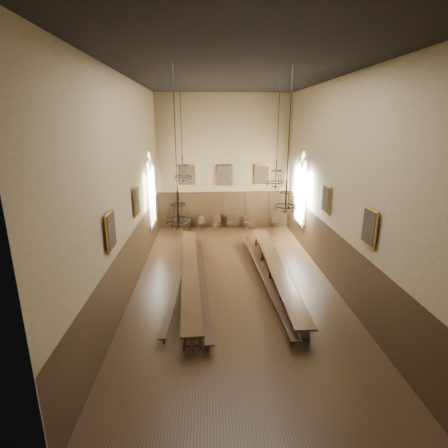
{
  "coord_description": "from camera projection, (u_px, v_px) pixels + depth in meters",
  "views": [
    {
      "loc": [
        -1.18,
        -14.69,
        7.17
      ],
      "look_at": [
        -0.37,
        1.5,
        2.42
      ],
      "focal_mm": 28.0,
      "sensor_mm": 36.0,
      "label": 1
    }
  ],
  "objects": [
    {
      "name": "floor",
      "position": [
        234.0,
        283.0,
        16.16
      ],
      "size": [
        9.0,
        18.0,
        0.02
      ],
      "primitive_type": "cube",
      "color": "black",
      "rests_on": "ground"
    },
    {
      "name": "ceiling",
      "position": [
        235.0,
        73.0,
        13.62
      ],
      "size": [
        9.0,
        18.0,
        0.02
      ],
      "primitive_type": "cube",
      "color": "black",
      "rests_on": "ground"
    },
    {
      "name": "wall_back",
      "position": [
        224.0,
        163.0,
        23.52
      ],
      "size": [
        9.0,
        0.02,
        9.0
      ],
      "primitive_type": "cube",
      "color": "#746547",
      "rests_on": "ground"
    },
    {
      "name": "wall_front",
      "position": [
        274.0,
        277.0,
        6.25
      ],
      "size": [
        9.0,
        0.02,
        9.0
      ],
      "primitive_type": "cube",
      "color": "#746547",
      "rests_on": "ground"
    },
    {
      "name": "wall_left",
      "position": [
        128.0,
        188.0,
        14.67
      ],
      "size": [
        0.02,
        18.0,
        9.0
      ],
      "primitive_type": "cube",
      "color": "#746547",
      "rests_on": "ground"
    },
    {
      "name": "wall_right",
      "position": [
        338.0,
        186.0,
        15.1
      ],
      "size": [
        0.02,
        18.0,
        9.0
      ],
      "primitive_type": "cube",
      "color": "#746547",
      "rests_on": "ground"
    },
    {
      "name": "wainscot_panelling",
      "position": [
        234.0,
        258.0,
        15.8
      ],
      "size": [
        9.0,
        18.0,
        2.5
      ],
      "primitive_type": null,
      "color": "black",
      "rests_on": "floor"
    },
    {
      "name": "table_left",
      "position": [
        190.0,
        276.0,
        15.92
      ],
      "size": [
        1.36,
        10.7,
        0.83
      ],
      "rotation": [
        0.0,
        0.0,
        0.06
      ],
      "color": "black",
      "rests_on": "floor"
    },
    {
      "name": "table_right",
      "position": [
        275.0,
        272.0,
        16.3
      ],
      "size": [
        0.81,
        10.67,
        0.83
      ],
      "rotation": [
        0.0,
        0.0,
        -0.01
      ],
      "color": "black",
      "rests_on": "floor"
    },
    {
      "name": "bench_left_outer",
      "position": [
        178.0,
        280.0,
        15.83
      ],
      "size": [
        0.65,
        9.37,
        0.42
      ],
      "rotation": [
        0.0,
        0.0,
        -0.04
      ],
      "color": "black",
      "rests_on": "floor"
    },
    {
      "name": "bench_left_inner",
      "position": [
        202.0,
        279.0,
        15.87
      ],
      "size": [
        0.86,
        10.31,
        0.46
      ],
      "rotation": [
        0.0,
        0.0,
        0.05
      ],
      "color": "black",
      "rests_on": "floor"
    },
    {
      "name": "bench_right_inner",
      "position": [
        263.0,
        276.0,
        16.16
      ],
      "size": [
        0.77,
        10.53,
        0.47
      ],
      "rotation": [
        0.0,
        0.0,
        0.04
      ],
      "color": "black",
      "rests_on": "floor"
    },
    {
      "name": "bench_right_outer",
      "position": [
        288.0,
        276.0,
        16.27
      ],
      "size": [
        0.89,
        9.32,
        0.42
      ],
      "rotation": [
        0.0,
        0.0,
        -0.07
      ],
      "color": "black",
      "rests_on": "floor"
    },
    {
      "name": "chair_0",
      "position": [
        174.0,
        226.0,
        24.07
      ],
      "size": [
        0.42,
        0.42,
        0.94
      ],
      "rotation": [
        0.0,
        0.0,
        0.02
      ],
      "color": "black",
      "rests_on": "floor"
    },
    {
      "name": "chair_1",
      "position": [
        187.0,
        225.0,
        24.07
      ],
      "size": [
        0.45,
        0.45,
        1.0
      ],
      "rotation": [
        0.0,
        0.0,
        -0.02
      ],
      "color": "black",
      "rests_on": "floor"
    },
    {
      "name": "chair_2",
      "position": [
        202.0,
        225.0,
        24.22
      ],
      "size": [
        0.52,
        0.52,
        0.92
      ],
      "rotation": [
        0.0,
        0.0,
        0.33
      ],
      "color": "black",
      "rests_on": "floor"
    },
    {
      "name": "chair_3",
      "position": [
        217.0,
        225.0,
        24.2
      ],
      "size": [
        0.53,
        0.53,
        0.99
      ],
      "rotation": [
        0.0,
        0.0,
        -0.23
      ],
      "color": "black",
      "rests_on": "floor"
    },
    {
      "name": "chair_4",
      "position": [
        231.0,
        225.0,
        24.2
      ],
      "size": [
        0.48,
        0.48,
        1.01
      ],
      "rotation": [
        0.0,
        0.0,
        -0.07
      ],
      "color": "black",
      "rests_on": "floor"
    },
    {
      "name": "chair_5",
      "position": [
        247.0,
        225.0,
        24.32
      ],
      "size": [
        0.53,
        0.53,
        0.98
      ],
      "rotation": [
        0.0,
        0.0,
        -0.27
      ],
      "color": "black",
      "rests_on": "floor"
    },
    {
      "name": "chair_7",
      "position": [
        274.0,
        224.0,
        24.47
      ],
      "size": [
        0.43,
        0.43,
        0.86
      ],
      "rotation": [
        0.0,
        0.0,
        0.13
      ],
      "color": "black",
      "rests_on": "floor"
    },
    {
      "name": "chandelier_back_left",
      "position": [
        183.0,
        170.0,
        16.71
      ],
      "size": [
        0.83,
        0.83,
        4.5
      ],
      "color": "black",
      "rests_on": "ceiling"
    },
    {
      "name": "chandelier_back_right",
      "position": [
        276.0,
        176.0,
        17.64
      ],
      "size": [
        0.91,
        0.91,
        4.94
      ],
      "color": "black",
      "rests_on": "ceiling"
    },
    {
      "name": "chandelier_front_left",
      "position": [
        178.0,
        210.0,
        12.26
      ],
      "size": [
        0.85,
        0.85,
        5.3
      ],
      "color": "black",
      "rests_on": "ceiling"
    },
    {
      "name": "chandelier_front_right",
      "position": [
        286.0,
        196.0,
        12.85
      ],
      "size": [
        0.79,
        0.79,
        4.97
      ],
      "color": "black",
      "rests_on": "ceiling"
    },
    {
      "name": "portrait_back_0",
      "position": [
        186.0,
        175.0,
        23.5
      ],
      "size": [
        1.1,
        0.12,
        1.4
      ],
      "color": "#AB7629",
      "rests_on": "wall_back"
    },
    {
      "name": "portrait_back_1",
      "position": [
        224.0,
        175.0,
        23.62
      ],
      "size": [
        1.1,
        0.12,
        1.4
      ],
      "color": "#AB7629",
      "rests_on": "wall_back"
    },
    {
      "name": "portrait_back_2",
      "position": [
        262.0,
        175.0,
        23.75
      ],
      "size": [
        1.1,
        0.12,
        1.4
      ],
      "color": "#AB7629",
      "rests_on": "wall_back"
    },
    {
      "name": "portrait_left_0",
      "position": [
        137.0,
        201.0,
        15.86
      ],
      "size": [
        0.12,
        1.0,
        1.3
      ],
      "color": "#AB7629",
      "rests_on": "wall_left"
    },
    {
      "name": "portrait_left_1",
      "position": [
        111.0,
        231.0,
        11.55
      ],
      "size": [
        0.12,
        1.0,
        1.3
      ],
      "color": "#AB7629",
      "rests_on": "wall_left"
    },
    {
      "name": "portrait_right_0",
      "position": [
        326.0,
        199.0,
        16.28
      ],
      "size": [
        0.12,
        1.0,
        1.3
      ],
      "color": "#AB7629",
      "rests_on": "wall_right"
    },
    {
      "name": "portrait_right_1",
      "position": [
        369.0,
        227.0,
        11.97
      ],
      "size": [
        0.12,
        1.0,
        1.3
      ],
      "color": "#AB7629",
      "rests_on": "wall_right"
    },
    {
      "name": "window_right",
      "position": [
        301.0,
        188.0,
        20.68
      ],
      "size": [
        0.2,
        2.2,
        4.6
      ],
      "primitive_type": null,
      "color": "white",
      "rests_on": "wall_right"
    },
    {
      "name": "window_left",
      "position": [
        151.0,
        189.0,
        20.26
      ],
      "size": [
        0.2,
        2.2,
        4.6
      ],
      "primitive_type": null,
      "color": "white",
      "rests_on": "wall_left"
    }
  ]
}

